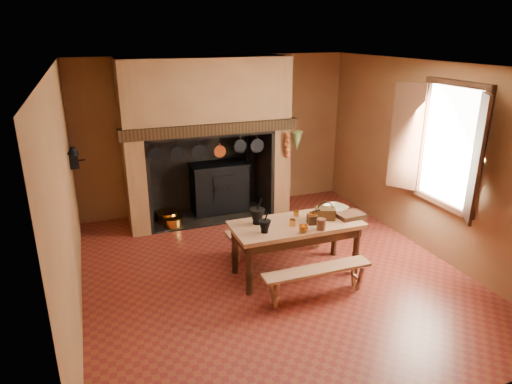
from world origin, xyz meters
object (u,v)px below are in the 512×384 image
(iron_range, at_px, (220,187))
(bench_front, at_px, (317,276))
(wicker_basket, at_px, (325,213))
(coffee_grinder, at_px, (313,219))
(work_table, at_px, (296,231))
(mixing_bowl, at_px, (335,209))

(iron_range, bearing_deg, bench_front, -83.94)
(iron_range, relative_size, wicker_basket, 4.97)
(iron_range, xyz_separation_m, coffee_grinder, (0.53, -2.67, 0.35))
(coffee_grinder, bearing_deg, bench_front, -97.36)
(wicker_basket, bearing_deg, iron_range, 130.82)
(bench_front, distance_m, wicker_basket, 0.94)
(iron_range, distance_m, work_table, 2.59)
(iron_range, height_order, coffee_grinder, iron_range)
(iron_range, bearing_deg, work_table, -82.44)
(wicker_basket, bearing_deg, work_table, -156.08)
(bench_front, height_order, coffee_grinder, coffee_grinder)
(coffee_grinder, height_order, mixing_bowl, coffee_grinder)
(bench_front, relative_size, coffee_grinder, 7.19)
(wicker_basket, bearing_deg, bench_front, -100.00)
(iron_range, distance_m, coffee_grinder, 2.74)
(mixing_bowl, bearing_deg, iron_range, 113.23)
(work_table, height_order, bench_front, work_table)
(bench_front, xyz_separation_m, wicker_basket, (0.43, 0.64, 0.54))
(coffee_grinder, height_order, wicker_basket, wicker_basket)
(iron_range, xyz_separation_m, mixing_bowl, (1.03, -2.39, 0.32))
(work_table, bearing_deg, coffee_grinder, -29.34)
(coffee_grinder, xyz_separation_m, wicker_basket, (0.25, 0.10, 0.01))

